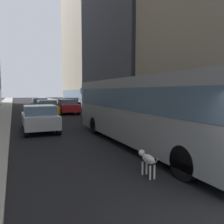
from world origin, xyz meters
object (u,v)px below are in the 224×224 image
object	(u,v)px
car_black_suv	(70,103)
dalmatian_dog	(147,159)
transit_bus	(143,107)
car_yellow_taxi	(47,108)
car_silver_sedan	(40,118)
car_grey_wagon	(40,104)
car_red_coupe	(67,106)

from	to	relation	value
car_black_suv	dalmatian_dog	distance (m)	25.75
transit_bus	car_yellow_taxi	size ratio (longest dim) A/B	2.51
car_silver_sedan	car_yellow_taxi	xyz separation A→B (m)	(1.60, 9.06, -0.00)
car_grey_wagon	car_black_suv	xyz separation A→B (m)	(4.00, 0.45, 0.00)
car_grey_wagon	car_red_coupe	bearing A→B (deg)	-65.55
car_yellow_taxi	car_silver_sedan	bearing A→B (deg)	-100.02
car_red_coupe	car_grey_wagon	xyz separation A→B (m)	(-2.40, 5.28, -0.00)
car_grey_wagon	car_yellow_taxi	bearing A→B (deg)	-90.00
car_silver_sedan	car_black_suv	world-z (taller)	same
car_red_coupe	car_yellow_taxi	distance (m)	2.85
car_silver_sedan	car_black_suv	distance (m)	17.24
car_black_suv	dalmatian_dog	bearing A→B (deg)	-97.85
car_red_coupe	car_silver_sedan	distance (m)	11.31
transit_bus	car_silver_sedan	bearing A→B (deg)	124.92
car_red_coupe	car_grey_wagon	bearing A→B (deg)	114.45
transit_bus	car_black_suv	world-z (taller)	transit_bus
car_black_suv	dalmatian_dog	size ratio (longest dim) A/B	4.70
car_black_suv	dalmatian_dog	xyz separation A→B (m)	(-3.52, -25.51, -0.31)
car_red_coupe	car_grey_wagon	distance (m)	5.80
car_red_coupe	car_yellow_taxi	xyz separation A→B (m)	(-2.40, -1.53, -0.00)
car_silver_sedan	dalmatian_dog	xyz separation A→B (m)	(2.08, -9.20, -0.31)
transit_bus	dalmatian_dog	distance (m)	4.16
car_red_coupe	dalmatian_dog	distance (m)	19.88
car_black_suv	dalmatian_dog	world-z (taller)	car_black_suv
car_silver_sedan	car_yellow_taxi	bearing A→B (deg)	79.98
car_red_coupe	car_black_suv	size ratio (longest dim) A/B	0.97
transit_bus	car_red_coupe	xyz separation A→B (m)	(0.00, 16.31, -0.95)
transit_bus	car_silver_sedan	world-z (taller)	transit_bus
car_red_coupe	car_grey_wagon	size ratio (longest dim) A/B	1.01
dalmatian_dog	car_grey_wagon	bearing A→B (deg)	91.10
transit_bus	dalmatian_dog	world-z (taller)	transit_bus
car_silver_sedan	car_yellow_taxi	world-z (taller)	same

